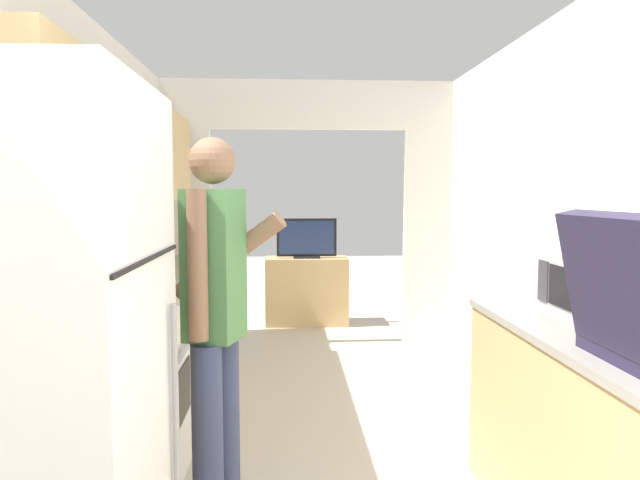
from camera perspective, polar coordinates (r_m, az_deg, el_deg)
name	(u,v)px	position (r m, az deg, el deg)	size (l,w,h in m)	color
wall_left	(64,198)	(3.12, -24.20, 3.86)	(0.38, 6.80, 2.50)	white
wall_right	(632,240)	(3.00, 28.75, 0.04)	(0.06, 6.80, 2.50)	white
wall_far_with_doorway	(308,193)	(5.37, -1.17, 4.69)	(3.12, 0.06, 2.50)	white
counter_left	(160,343)	(4.03, -15.71, -9.91)	(0.62, 3.04, 0.91)	tan
counter_right	(618,456)	(2.60, 27.66, -18.62)	(0.62, 1.71, 0.91)	tan
refrigerator	(17,396)	(1.90, -28.01, -13.57)	(0.79, 0.75, 1.78)	white
range_oven	(115,398)	(3.07, -19.80, -14.64)	(0.66, 0.78, 1.05)	white
person	(215,323)	(2.48, -10.47, -8.18)	(0.54, 0.45, 1.70)	#384266
microwave	(595,286)	(2.84, 25.82, -4.17)	(0.33, 0.48, 0.27)	#B7B7BC
tv_cabinet	(307,291)	(6.37, -1.35, -5.09)	(0.91, 0.42, 0.74)	tan
television	(307,239)	(6.25, -1.35, 0.14)	(0.66, 0.16, 0.44)	black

